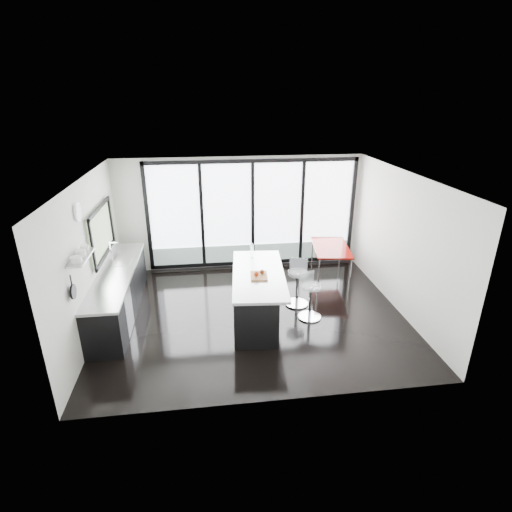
{
  "coord_description": "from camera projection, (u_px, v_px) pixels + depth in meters",
  "views": [
    {
      "loc": [
        -0.87,
        -7.03,
        4.18
      ],
      "look_at": [
        0.1,
        0.3,
        1.15
      ],
      "focal_mm": 28.0,
      "sensor_mm": 36.0,
      "label": 1
    }
  ],
  "objects": [
    {
      "name": "wall_right",
      "position": [
        402.0,
        243.0,
        7.97
      ],
      "size": [
        0.0,
        5.0,
        2.8
      ],
      "primitive_type": "cube",
      "color": "beige",
      "rests_on": "ground"
    },
    {
      "name": "counter_cabinets",
      "position": [
        119.0,
        293.0,
        8.01
      ],
      "size": [
        0.69,
        3.24,
        1.36
      ],
      "color": "black",
      "rests_on": "floor"
    },
    {
      "name": "wall_front",
      "position": [
        276.0,
        318.0,
        5.32
      ],
      "size": [
        6.0,
        0.0,
        2.8
      ],
      "primitive_type": "cube",
      "color": "beige",
      "rests_on": "ground"
    },
    {
      "name": "wall_left",
      "position": [
        93.0,
        244.0,
        7.44
      ],
      "size": [
        0.26,
        5.0,
        2.8
      ],
      "color": "beige",
      "rests_on": "ground"
    },
    {
      "name": "bar_stool_near",
      "position": [
        310.0,
        302.0,
        7.87
      ],
      "size": [
        0.59,
        0.59,
        0.72
      ],
      "primitive_type": "cylinder",
      "rotation": [
        0.0,
        0.0,
        0.4
      ],
      "color": "silver",
      "rests_on": "floor"
    },
    {
      "name": "bar_stool_far",
      "position": [
        297.0,
        288.0,
        8.36
      ],
      "size": [
        0.6,
        0.6,
        0.77
      ],
      "primitive_type": "cylinder",
      "rotation": [
        0.0,
        0.0,
        -0.29
      ],
      "color": "silver",
      "rests_on": "floor"
    },
    {
      "name": "red_table",
      "position": [
        330.0,
        261.0,
        9.69
      ],
      "size": [
        1.02,
        1.54,
        0.77
      ],
      "primitive_type": "cube",
      "rotation": [
        0.0,
        0.0,
        -0.15
      ],
      "color": "maroon",
      "rests_on": "floor"
    },
    {
      "name": "ceiling",
      "position": [
        253.0,
        177.0,
        7.08
      ],
      "size": [
        6.0,
        5.0,
        0.0
      ],
      "primitive_type": "cube",
      "color": "white",
      "rests_on": "wall_back"
    },
    {
      "name": "wall_back",
      "position": [
        251.0,
        219.0,
        9.95
      ],
      "size": [
        6.0,
        0.09,
        2.8
      ],
      "color": "beige",
      "rests_on": "ground"
    },
    {
      "name": "island",
      "position": [
        255.0,
        295.0,
        7.87
      ],
      "size": [
        1.2,
        2.43,
        1.25
      ],
      "color": "black",
      "rests_on": "floor"
    },
    {
      "name": "floor",
      "position": [
        253.0,
        314.0,
        8.14
      ],
      "size": [
        6.0,
        5.0,
        0.0
      ],
      "primitive_type": "cube",
      "color": "black",
      "rests_on": "ground"
    }
  ]
}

